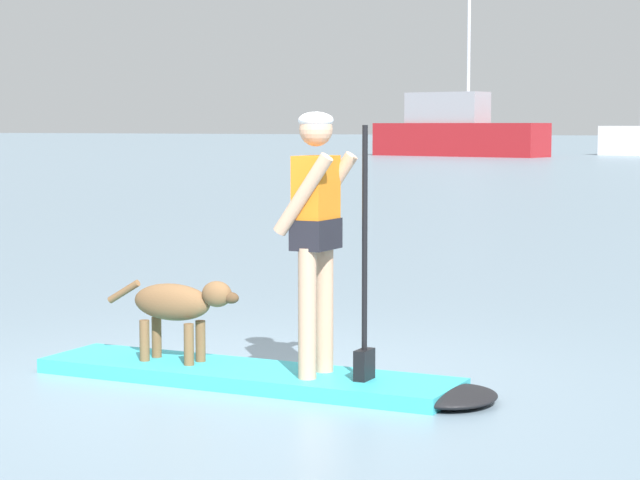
# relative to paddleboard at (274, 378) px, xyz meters

# --- Properties ---
(ground_plane) EXTENTS (400.00, 400.00, 0.00)m
(ground_plane) POSITION_rel_paddleboard_xyz_m (-0.22, -0.02, -0.05)
(ground_plane) COLOR gray
(paddleboard) EXTENTS (3.32, 0.97, 0.10)m
(paddleboard) POSITION_rel_paddleboard_xyz_m (0.00, 0.00, 0.00)
(paddleboard) COLOR #33B2BF
(paddleboard) RESTS_ON ground_plane
(person_paddler) EXTENTS (0.63, 0.50, 1.74)m
(person_paddler) POSITION_rel_paddleboard_xyz_m (0.33, 0.03, 1.06)
(person_paddler) COLOR tan
(person_paddler) RESTS_ON paddleboard
(dog) EXTENTS (1.07, 0.27, 0.59)m
(dog) POSITION_rel_paddleboard_xyz_m (-0.76, -0.07, 0.45)
(dog) COLOR brown
(dog) RESTS_ON paddleboard
(moored_boat_starboard) EXTENTS (10.50, 3.61, 10.66)m
(moored_boat_starboard) POSITION_rel_paddleboard_xyz_m (-24.82, 57.47, 1.35)
(moored_boat_starboard) COLOR maroon
(moored_boat_starboard) RESTS_ON ground_plane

